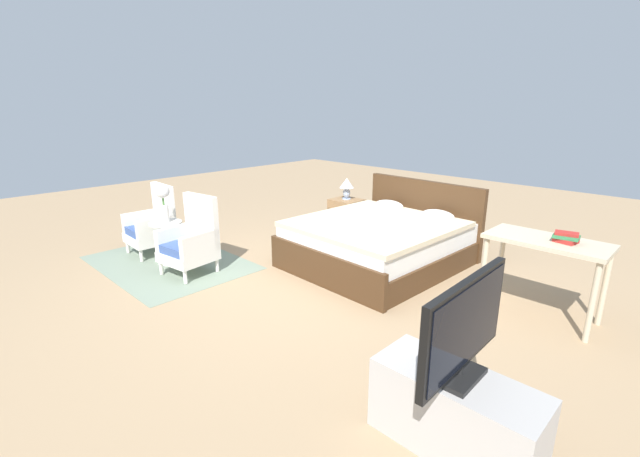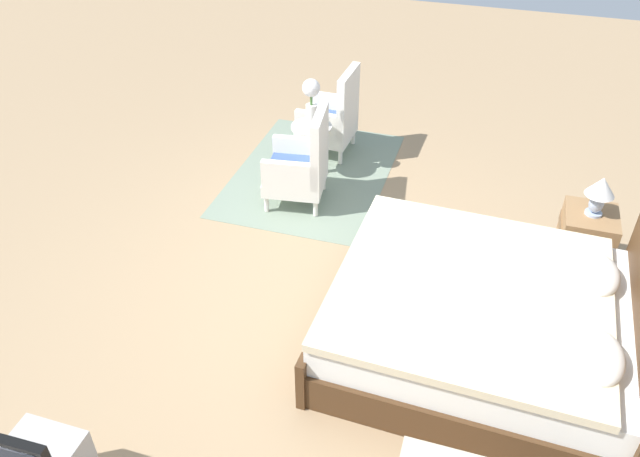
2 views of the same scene
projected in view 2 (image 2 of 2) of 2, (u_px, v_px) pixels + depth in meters
ground_plane at (334, 308)px, 4.78m from camera, size 16.00×16.00×0.00m
floor_rug at (312, 173)px, 6.36m from camera, size 2.10×1.50×0.01m
bed at (485, 321)px, 4.25m from camera, size 1.83×2.07×0.96m
armchair_by_window_left at (332, 119)px, 6.51m from camera, size 0.56×0.56×0.92m
armchair_by_window_right at (301, 166)px, 5.74m from camera, size 0.61×0.61×0.92m
side_table at (312, 144)px, 6.16m from camera, size 0.40×0.40×0.54m
flower_vase at (311, 98)px, 5.87m from camera, size 0.17×0.17×0.48m
nightstand at (584, 242)px, 5.00m from camera, size 0.44×0.41×0.55m
table_lamp at (600, 191)px, 4.70m from camera, size 0.22×0.22×0.33m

